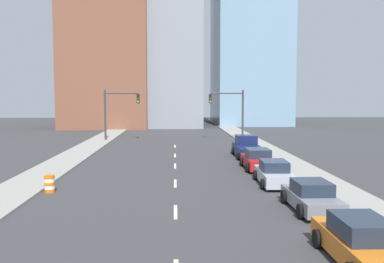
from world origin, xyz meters
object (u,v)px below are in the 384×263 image
sedan_red (258,160)px  pickup_truck_navy (247,148)px  traffic_signal_left (115,108)px  traffic_signal_right (233,108)px  traffic_barrel (50,184)px  sedan_silver (274,174)px  sedan_orange (361,243)px  sedan_gray (311,197)px

sedan_red → pickup_truck_navy: 6.31m
traffic_signal_left → traffic_signal_right: (13.86, 0.00, 0.00)m
traffic_signal_left → traffic_signal_right: size_ratio=1.00×
traffic_signal_right → traffic_barrel: (-13.80, -27.03, -3.41)m
traffic_signal_right → sedan_silver: (-0.98, -25.44, -3.23)m
sedan_orange → sedan_red: 17.54m
traffic_signal_right → sedan_gray: 31.46m
sedan_gray → pickup_truck_navy: pickup_truck_navy is taller
pickup_truck_navy → sedan_red: bearing=-92.3°
traffic_signal_left → pickup_truck_navy: (13.27, -13.77, -3.13)m
traffic_barrel → sedan_red: 14.65m
traffic_signal_left → traffic_signal_right: 13.86m
sedan_gray → sedan_red: 11.22m
sedan_silver → sedan_orange: bearing=-88.3°
sedan_orange → sedan_silver: bearing=90.0°
sedan_red → pickup_truck_navy: (0.31, 6.30, 0.07)m
sedan_silver → sedan_red: bearing=91.4°
sedan_orange → sedan_silver: 12.17m
sedan_orange → sedan_gray: bearing=86.2°
traffic_barrel → sedan_orange: bearing=-39.7°
traffic_signal_left → sedan_gray: size_ratio=1.37×
sedan_orange → sedan_silver: sedan_orange is taller
traffic_signal_right → pickup_truck_navy: traffic_signal_right is taller
sedan_orange → pickup_truck_navy: (0.48, 23.85, 0.07)m
traffic_barrel → sedan_red: (12.89, 6.96, 0.20)m
traffic_signal_left → sedan_silver: traffic_signal_left is taller
sedan_orange → sedan_silver: (0.09, 12.17, -0.03)m
traffic_signal_left → sedan_red: bearing=-57.2°
traffic_signal_right → sedan_silver: traffic_signal_right is taller
traffic_signal_right → pickup_truck_navy: size_ratio=1.06×
sedan_silver → sedan_red: sedan_red is taller
sedan_silver → pickup_truck_navy: (0.39, 11.67, 0.09)m
sedan_gray → pickup_truck_navy: 17.52m
sedan_orange → traffic_signal_right: bearing=88.8°
sedan_orange → sedan_red: size_ratio=1.05×
sedan_gray → pickup_truck_navy: size_ratio=0.77×
sedan_gray → sedan_silver: sedan_silver is taller
traffic_signal_right → sedan_silver: bearing=-92.2°
traffic_signal_left → sedan_red: 24.10m
traffic_signal_right → traffic_barrel: traffic_signal_right is taller
traffic_barrel → pickup_truck_navy: 18.72m
sedan_gray → traffic_signal_right: bearing=88.5°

